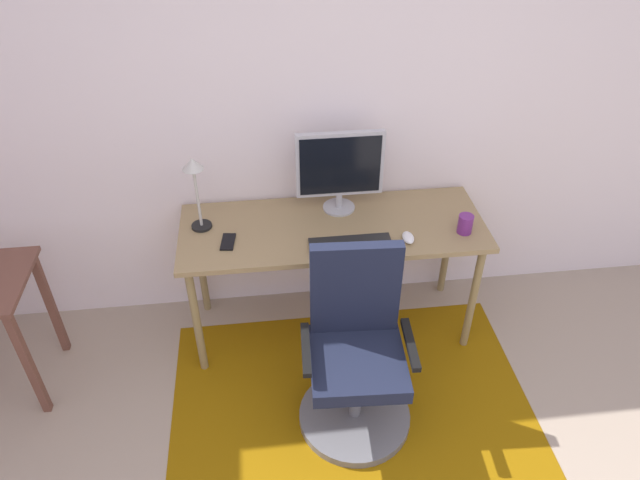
{
  "coord_description": "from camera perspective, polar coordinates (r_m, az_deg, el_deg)",
  "views": [
    {
      "loc": [
        -0.34,
        -0.72,
        2.62
      ],
      "look_at": [
        -0.06,
        1.57,
        0.86
      ],
      "focal_mm": 32.78,
      "sensor_mm": 36.0,
      "label": 1
    }
  ],
  "objects": [
    {
      "name": "desk",
      "position": [
        3.22,
        1.24,
        0.32
      ],
      "size": [
        1.66,
        0.61,
        0.76
      ],
      "color": "#957B51",
      "rests_on": "ground"
    },
    {
      "name": "desk_lamp",
      "position": [
        3.06,
        -12.13,
        5.84
      ],
      "size": [
        0.11,
        0.11,
        0.42
      ],
      "color": "black",
      "rests_on": "desk"
    },
    {
      "name": "wall_back",
      "position": [
        3.22,
        -0.18,
        13.07
      ],
      "size": [
        6.0,
        0.1,
        2.6
      ],
      "primitive_type": "cube",
      "color": "white",
      "rests_on": "ground"
    },
    {
      "name": "computer_mouse",
      "position": [
        3.09,
        8.6,
        0.23
      ],
      "size": [
        0.06,
        0.1,
        0.03
      ],
      "primitive_type": "ellipsoid",
      "color": "white",
      "rests_on": "desk"
    },
    {
      "name": "keyboard",
      "position": [
        3.03,
        3.0,
        -0.38
      ],
      "size": [
        0.43,
        0.13,
        0.02
      ],
      "primitive_type": "cube",
      "color": "black",
      "rests_on": "desk"
    },
    {
      "name": "coffee_cup",
      "position": [
        3.19,
        14.0,
        1.53
      ],
      "size": [
        0.08,
        0.08,
        0.1
      ],
      "primitive_type": "cylinder",
      "color": "#6B2776",
      "rests_on": "desk"
    },
    {
      "name": "cell_phone",
      "position": [
        3.08,
        -8.97,
        -0.18
      ],
      "size": [
        0.08,
        0.15,
        0.01
      ],
      "primitive_type": "cube",
      "rotation": [
        0.0,
        0.0,
        -0.12
      ],
      "color": "black",
      "rests_on": "desk"
    },
    {
      "name": "monitor",
      "position": [
        3.17,
        1.95,
        7.12
      ],
      "size": [
        0.48,
        0.18,
        0.47
      ],
      "color": "#B2B2B7",
      "rests_on": "desk"
    },
    {
      "name": "area_rug",
      "position": [
        3.29,
        3.07,
        -15.61
      ],
      "size": [
        1.92,
        1.35,
        0.01
      ],
      "primitive_type": "cube",
      "color": "#835606",
      "rests_on": "ground"
    },
    {
      "name": "office_chair",
      "position": [
        2.96,
        3.51,
        -11.87
      ],
      "size": [
        0.58,
        0.58,
        1.01
      ],
      "rotation": [
        0.0,
        0.0,
        -0.05
      ],
      "color": "slate",
      "rests_on": "ground"
    }
  ]
}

